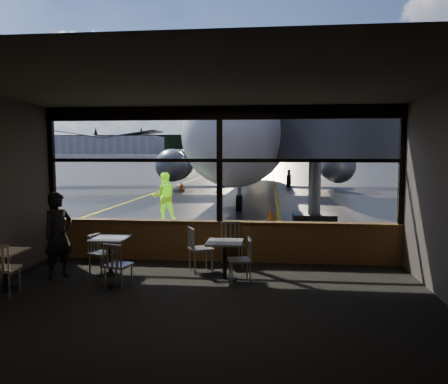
% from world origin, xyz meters
% --- Properties ---
extents(ground_plane, '(520.00, 520.00, 0.00)m').
position_xyz_m(ground_plane, '(0.00, 120.00, 0.00)').
color(ground_plane, black).
rests_on(ground_plane, ground).
extents(carpet_floor, '(8.00, 6.00, 0.01)m').
position_xyz_m(carpet_floor, '(0.00, -3.00, 0.01)').
color(carpet_floor, black).
rests_on(carpet_floor, ground).
extents(ceiling, '(8.00, 6.00, 0.04)m').
position_xyz_m(ceiling, '(0.00, -3.00, 3.50)').
color(ceiling, '#38332D').
rests_on(ceiling, ground).
extents(wall_back, '(8.00, 0.04, 3.50)m').
position_xyz_m(wall_back, '(0.00, -6.00, 1.75)').
color(wall_back, '#4A413B').
rests_on(wall_back, ground).
extents(window_sill, '(8.00, 0.28, 0.90)m').
position_xyz_m(window_sill, '(0.00, 0.00, 0.45)').
color(window_sill, brown).
rests_on(window_sill, ground).
extents(window_header, '(8.00, 0.18, 0.30)m').
position_xyz_m(window_header, '(0.00, 0.00, 3.35)').
color(window_header, black).
rests_on(window_header, ground).
extents(mullion_left, '(0.12, 0.12, 2.60)m').
position_xyz_m(mullion_left, '(-3.95, 0.00, 2.20)').
color(mullion_left, black).
rests_on(mullion_left, ground).
extents(mullion_centre, '(0.12, 0.12, 2.60)m').
position_xyz_m(mullion_centre, '(0.00, 0.00, 2.20)').
color(mullion_centre, black).
rests_on(mullion_centre, ground).
extents(mullion_right, '(0.12, 0.12, 2.60)m').
position_xyz_m(mullion_right, '(3.95, 0.00, 2.20)').
color(mullion_right, black).
rests_on(mullion_right, ground).
extents(window_transom, '(8.00, 0.10, 0.08)m').
position_xyz_m(window_transom, '(0.00, 0.00, 2.30)').
color(window_transom, black).
rests_on(window_transom, ground).
extents(airliner, '(32.61, 38.87, 11.70)m').
position_xyz_m(airliner, '(0.07, 21.70, 5.85)').
color(airliner, white).
rests_on(airliner, ground_plane).
extents(jet_bridge, '(8.97, 10.96, 4.78)m').
position_xyz_m(jet_bridge, '(3.60, 5.50, 2.39)').
color(jet_bridge, '#272729').
rests_on(jet_bridge, ground_plane).
extents(cafe_table_near, '(0.69, 0.69, 0.76)m').
position_xyz_m(cafe_table_near, '(0.27, -1.46, 0.38)').
color(cafe_table_near, gray).
rests_on(cafe_table_near, carpet_floor).
extents(cafe_table_mid, '(0.69, 0.69, 0.75)m').
position_xyz_m(cafe_table_mid, '(-2.09, -1.31, 0.38)').
color(cafe_table_mid, '#9C9690').
rests_on(cafe_table_mid, carpet_floor).
extents(cafe_table_left, '(0.65, 0.65, 0.72)m').
position_xyz_m(cafe_table_left, '(-3.60, -2.49, 0.36)').
color(cafe_table_left, '#9A938D').
rests_on(cafe_table_left, carpet_floor).
extents(chair_near_e, '(0.57, 0.57, 0.88)m').
position_xyz_m(chair_near_e, '(0.57, -1.68, 0.44)').
color(chair_near_e, '#A9A599').
rests_on(chair_near_e, carpet_floor).
extents(chair_near_w, '(0.69, 0.69, 0.95)m').
position_xyz_m(chair_near_w, '(-0.29, -0.93, 0.47)').
color(chair_near_w, '#AEAA9D').
rests_on(chair_near_w, carpet_floor).
extents(chair_near_n, '(0.64, 0.64, 0.96)m').
position_xyz_m(chair_near_n, '(0.32, -0.40, 0.48)').
color(chair_near_n, '#ACA89C').
rests_on(chair_near_n, carpet_floor).
extents(chair_mid_s, '(0.58, 0.58, 0.87)m').
position_xyz_m(chair_mid_s, '(-1.58, -2.25, 0.44)').
color(chair_mid_s, '#B6B1A4').
rests_on(chair_mid_s, carpet_floor).
extents(chair_mid_w, '(0.57, 0.57, 0.81)m').
position_xyz_m(chair_mid_w, '(-2.32, -1.24, 0.40)').
color(chair_mid_w, beige).
rests_on(chair_mid_w, carpet_floor).
extents(chair_left_s, '(0.57, 0.57, 0.95)m').
position_xyz_m(chair_left_s, '(-3.41, -2.84, 0.48)').
color(chair_left_s, '#B9B4A7').
rests_on(chair_left_s, carpet_floor).
extents(passenger, '(0.65, 0.74, 1.71)m').
position_xyz_m(passenger, '(-2.98, -1.69, 0.85)').
color(passenger, black).
rests_on(passenger, carpet_floor).
extents(ground_crew, '(1.04, 0.94, 1.76)m').
position_xyz_m(ground_crew, '(-2.72, 5.83, 0.88)').
color(ground_crew, '#BFF219').
rests_on(ground_crew, ground_plane).
extents(cone_nose, '(0.35, 0.35, 0.48)m').
position_xyz_m(cone_nose, '(1.20, 6.02, 0.24)').
color(cone_nose, red).
rests_on(cone_nose, ground_plane).
extents(cone_wing, '(0.39, 0.39, 0.54)m').
position_xyz_m(cone_wing, '(-4.83, 19.38, 0.27)').
color(cone_wing, '#DA5F06').
rests_on(cone_wing, ground_plane).
extents(hangar_left, '(45.00, 18.00, 11.00)m').
position_xyz_m(hangar_left, '(-70.00, 180.00, 5.50)').
color(hangar_left, silver).
rests_on(hangar_left, ground_plane).
extents(hangar_mid, '(38.00, 15.00, 10.00)m').
position_xyz_m(hangar_mid, '(0.00, 185.00, 5.00)').
color(hangar_mid, silver).
rests_on(hangar_mid, ground_plane).
extents(hangar_right, '(50.00, 20.00, 12.00)m').
position_xyz_m(hangar_right, '(60.00, 178.00, 6.00)').
color(hangar_right, silver).
rests_on(hangar_right, ground_plane).
extents(fuel_tank_a, '(8.00, 8.00, 6.00)m').
position_xyz_m(fuel_tank_a, '(-30.00, 182.00, 3.00)').
color(fuel_tank_a, silver).
rests_on(fuel_tank_a, ground_plane).
extents(fuel_tank_b, '(8.00, 8.00, 6.00)m').
position_xyz_m(fuel_tank_b, '(-20.00, 182.00, 3.00)').
color(fuel_tank_b, silver).
rests_on(fuel_tank_b, ground_plane).
extents(fuel_tank_c, '(8.00, 8.00, 6.00)m').
position_xyz_m(fuel_tank_c, '(-10.00, 182.00, 3.00)').
color(fuel_tank_c, silver).
rests_on(fuel_tank_c, ground_plane).
extents(treeline, '(360.00, 3.00, 12.00)m').
position_xyz_m(treeline, '(0.00, 210.00, 6.00)').
color(treeline, black).
rests_on(treeline, ground_plane).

